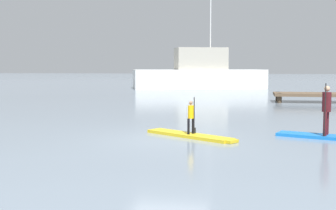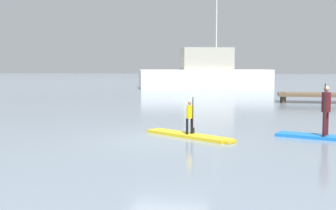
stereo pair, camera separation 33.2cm
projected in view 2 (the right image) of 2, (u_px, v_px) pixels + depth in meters
The scene contains 6 objects.
ground_plane at pixel (166, 139), 13.73m from camera, with size 240.00×240.00×0.00m, color gray.
paddleboard_near at pixel (189, 136), 14.07m from camera, with size 3.11×2.29×0.10m.
paddler_child_solo at pixel (190, 116), 14.02m from camera, with size 0.27×0.33×1.17m.
paddleboard_far at pixel (336, 138), 13.55m from camera, with size 3.65×1.86×0.10m.
paddler_adult at pixel (326, 107), 13.64m from camera, with size 0.35×0.47×1.63m.
fishing_boat_white_large at pixel (205, 74), 45.02m from camera, with size 13.86×7.99×11.68m.
Camera 2 is at (2.77, -13.30, 2.25)m, focal length 47.28 mm.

